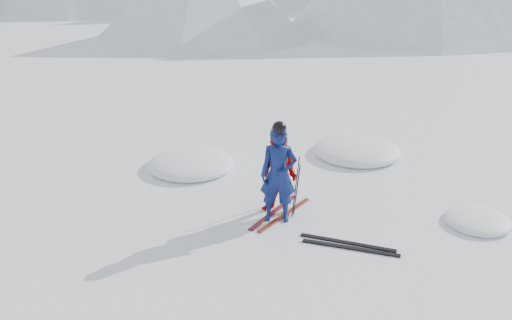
% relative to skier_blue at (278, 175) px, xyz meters
% --- Properties ---
extents(ground, '(160.00, 160.00, 0.00)m').
position_rel_skier_blue_xyz_m(ground, '(1.54, -0.40, -0.93)').
color(ground, white).
rests_on(ground, ground).
extents(skier_blue, '(0.80, 0.68, 1.87)m').
position_rel_skier_blue_xyz_m(skier_blue, '(0.00, 0.00, 0.00)').
color(skier_blue, '#0E1A55').
rests_on(skier_blue, ground).
extents(skier_red, '(0.84, 0.70, 1.58)m').
position_rel_skier_blue_xyz_m(skier_red, '(-0.06, 0.20, -0.14)').
color(skier_red, '#B50F0E').
rests_on(skier_red, ground).
extents(pole_blue_left, '(0.12, 0.09, 1.24)m').
position_rel_skier_blue_xyz_m(pole_blue_left, '(-0.30, 0.15, -0.31)').
color(pole_blue_left, black).
rests_on(pole_blue_left, ground).
extents(pole_blue_right, '(0.12, 0.07, 1.24)m').
position_rel_skier_blue_xyz_m(pole_blue_right, '(0.25, 0.25, -0.31)').
color(pole_blue_right, black).
rests_on(pole_blue_right, ground).
extents(pole_red_left, '(0.11, 0.09, 1.05)m').
position_rel_skier_blue_xyz_m(pole_red_left, '(-0.36, 0.45, -0.41)').
color(pole_red_left, black).
rests_on(pole_red_left, ground).
extents(pole_red_right, '(0.11, 0.08, 1.05)m').
position_rel_skier_blue_xyz_m(pole_red_right, '(0.24, 0.35, -0.41)').
color(pole_red_right, black).
rests_on(pole_red_right, ground).
extents(ski_worn_left, '(0.26, 1.70, 0.03)m').
position_rel_skier_blue_xyz_m(ski_worn_left, '(-0.18, 0.20, -0.92)').
color(ski_worn_left, black).
rests_on(ski_worn_left, ground).
extents(ski_worn_right, '(0.38, 1.69, 0.03)m').
position_rel_skier_blue_xyz_m(ski_worn_right, '(0.06, 0.20, -0.92)').
color(ski_worn_right, black).
rests_on(ski_worn_right, ground).
extents(ski_loose_a, '(1.70, 0.29, 0.03)m').
position_rel_skier_blue_xyz_m(ski_loose_a, '(1.48, -0.27, -0.92)').
color(ski_loose_a, black).
rests_on(ski_loose_a, ground).
extents(ski_loose_b, '(1.69, 0.35, 0.03)m').
position_rel_skier_blue_xyz_m(ski_loose_b, '(1.58, -0.42, -0.92)').
color(ski_loose_b, black).
rests_on(ski_loose_b, ground).
extents(snow_lumps, '(9.44, 7.26, 0.48)m').
position_rel_skier_blue_xyz_m(snow_lumps, '(-0.37, 2.48, -0.93)').
color(snow_lumps, white).
rests_on(snow_lumps, ground).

